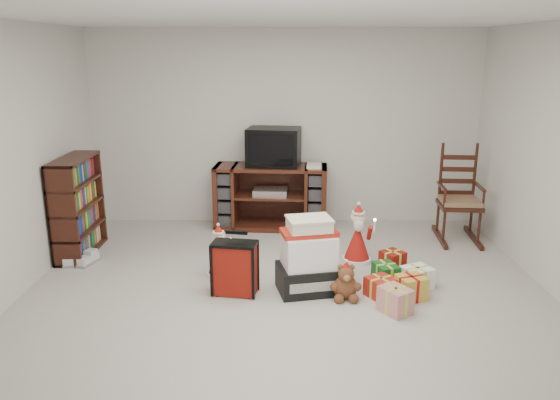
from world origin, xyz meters
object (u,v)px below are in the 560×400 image
object	(u,v)px
red_suitcase	(235,268)
crt_television	(274,147)
gift_pile	(309,260)
rocking_chair	(458,206)
santa_figurine	(357,240)
bookshelf	(78,208)
teddy_bear	(346,284)
sneaker_pair	(79,259)
gift_cluster	(397,279)
tv_stand	(271,197)
mrs_claus_figurine	(219,256)

from	to	relation	value
red_suitcase	crt_television	xyz separation A→B (m)	(0.34, 2.04, 0.79)
gift_pile	rocking_chair	bearing A→B (deg)	27.25
rocking_chair	santa_figurine	bearing A→B (deg)	-144.95
bookshelf	teddy_bear	bearing A→B (deg)	-22.28
santa_figurine	red_suitcase	bearing A→B (deg)	-146.92
bookshelf	sneaker_pair	xyz separation A→B (m)	(0.09, -0.33, -0.48)
santa_figurine	crt_television	world-z (taller)	crt_television
santa_figurine	sneaker_pair	world-z (taller)	santa_figurine
santa_figurine	gift_cluster	xyz separation A→B (m)	(0.28, -0.77, -0.13)
tv_stand	red_suitcase	size ratio (longest dim) A/B	2.42
sneaker_pair	crt_television	distance (m)	2.65
red_suitcase	gift_cluster	size ratio (longest dim) A/B	0.60
gift_pile	red_suitcase	distance (m)	0.70
sneaker_pair	gift_cluster	world-z (taller)	gift_cluster
gift_pile	crt_television	world-z (taller)	crt_television
rocking_chair	sneaker_pair	bearing A→B (deg)	-164.33
gift_pile	tv_stand	bearing A→B (deg)	89.56
sneaker_pair	crt_television	size ratio (longest dim) A/B	0.51
tv_stand	teddy_bear	world-z (taller)	tv_stand
tv_stand	bookshelf	distance (m)	2.33
bookshelf	mrs_claus_figurine	world-z (taller)	bookshelf
bookshelf	red_suitcase	size ratio (longest dim) A/B	1.83
gift_pile	teddy_bear	distance (m)	0.41
gift_cluster	crt_television	bearing A→B (deg)	121.12
mrs_claus_figurine	bookshelf	bearing A→B (deg)	158.90
bookshelf	tv_stand	bearing A→B (deg)	23.83
sneaker_pair	gift_cluster	size ratio (longest dim) A/B	0.36
mrs_claus_figurine	rocking_chair	bearing A→B (deg)	22.67
gift_pile	teddy_bear	bearing A→B (deg)	-38.62
tv_stand	sneaker_pair	distance (m)	2.43
santa_figurine	gift_cluster	size ratio (longest dim) A/B	0.65
santa_figurine	sneaker_pair	bearing A→B (deg)	-178.50
bookshelf	gift_cluster	distance (m)	3.54
mrs_claus_figurine	gift_cluster	distance (m)	1.78
crt_television	santa_figurine	bearing A→B (deg)	-44.50
mrs_claus_figurine	crt_television	size ratio (longest dim) A/B	0.77
teddy_bear	santa_figurine	world-z (taller)	santa_figurine
mrs_claus_figurine	gift_cluster	bearing A→B (deg)	-12.51
tv_stand	santa_figurine	world-z (taller)	tv_stand
rocking_chair	tv_stand	bearing A→B (deg)	174.11
tv_stand	crt_television	bearing A→B (deg)	37.79
gift_pile	mrs_claus_figurine	distance (m)	0.97
sneaker_pair	gift_cluster	distance (m)	3.35
teddy_bear	tv_stand	bearing A→B (deg)	109.05
bookshelf	red_suitcase	world-z (taller)	bookshelf
bookshelf	santa_figurine	distance (m)	3.12
tv_stand	santa_figurine	size ratio (longest dim) A/B	2.22
rocking_chair	gift_pile	world-z (taller)	rocking_chair
red_suitcase	mrs_claus_figurine	distance (m)	0.48
bookshelf	gift_cluster	bearing A→B (deg)	-16.77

